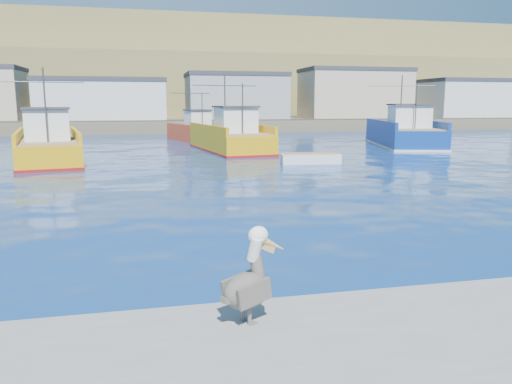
% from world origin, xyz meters
% --- Properties ---
extents(ground, '(260.00, 260.00, 0.00)m').
position_xyz_m(ground, '(0.00, 0.00, 0.00)').
color(ground, navy).
rests_on(ground, ground).
extents(dock_bollards, '(36.20, 0.20, 0.30)m').
position_xyz_m(dock_bollards, '(0.60, -3.40, 0.65)').
color(dock_bollards, '#4C4C4C').
rests_on(dock_bollards, dock).
extents(far_shore, '(200.00, 81.00, 24.00)m').
position_xyz_m(far_shore, '(0.00, 109.20, 8.98)').
color(far_shore, brown).
rests_on(far_shore, ground).
extents(trawler_yellow_a, '(5.95, 12.36, 6.59)m').
position_xyz_m(trawler_yellow_a, '(-10.81, 25.52, 1.07)').
color(trawler_yellow_a, '#DA9C0B').
rests_on(trawler_yellow_a, ground).
extents(trawler_yellow_b, '(5.95, 12.71, 6.64)m').
position_xyz_m(trawler_yellow_b, '(2.93, 30.91, 1.09)').
color(trawler_yellow_b, '#DA9C0B').
rests_on(trawler_yellow_b, ground).
extents(trawler_blue, '(8.06, 14.36, 6.81)m').
position_xyz_m(trawler_blue, '(20.12, 32.49, 1.17)').
color(trawler_blue, navy).
rests_on(trawler_blue, ground).
extents(boat_orange, '(5.46, 9.32, 6.14)m').
position_xyz_m(boat_orange, '(1.14, 43.47, 1.05)').
color(boat_orange, red).
rests_on(boat_orange, ground).
extents(skiff_mid, '(4.12, 1.88, 0.86)m').
position_xyz_m(skiff_mid, '(6.70, 20.70, 0.28)').
color(skiff_mid, silver).
rests_on(skiff_mid, ground).
extents(skiff_far, '(3.38, 3.90, 0.84)m').
position_xyz_m(skiff_far, '(25.84, 39.45, 0.27)').
color(skiff_far, silver).
rests_on(skiff_far, ground).
extents(pelican, '(1.24, 0.82, 1.58)m').
position_xyz_m(pelican, '(-2.73, -3.89, 1.17)').
color(pelican, '#595451').
rests_on(pelican, dock).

